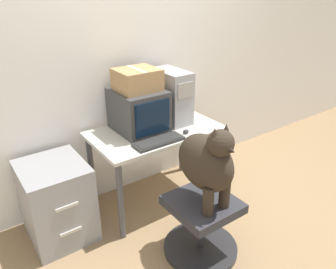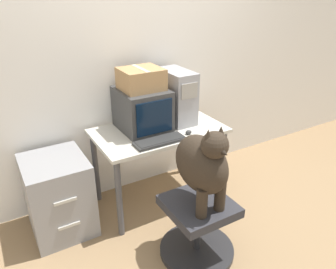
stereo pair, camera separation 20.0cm
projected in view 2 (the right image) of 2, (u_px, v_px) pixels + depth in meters
ground_plane at (177, 216)px, 2.95m from camera, size 12.00×12.00×0.00m
wall_back at (137, 57)px, 2.96m from camera, size 8.00×0.05×2.60m
desk at (159, 140)px, 2.94m from camera, size 1.14×0.66×0.73m
crt_monitor at (142, 109)px, 2.84m from camera, size 0.40×0.46×0.36m
pc_tower at (176, 96)px, 2.98m from camera, size 0.22×0.42×0.48m
keyboard at (160, 141)px, 2.65m from camera, size 0.43×0.15×0.03m
computer_mouse at (188, 132)px, 2.80m from camera, size 0.06×0.04×0.04m
office_chair at (198, 227)px, 2.47m from camera, size 0.58×0.58×0.47m
dog at (203, 163)px, 2.21m from camera, size 0.28×0.50×0.64m
filing_cabinet at (59, 195)px, 2.69m from camera, size 0.48×0.55×0.66m
cardboard_box at (141, 79)px, 2.73m from camera, size 0.34×0.31×0.18m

